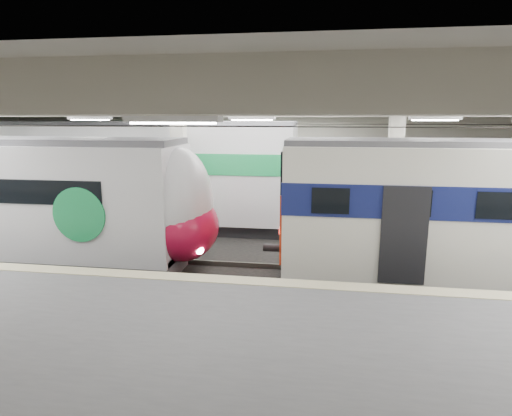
# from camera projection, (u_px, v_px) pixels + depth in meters

# --- Properties ---
(station_hall) EXTENTS (36.00, 24.00, 5.75)m
(station_hall) POSITION_uv_depth(u_px,v_px,m) (230.00, 183.00, 11.45)
(station_hall) COLOR black
(station_hall) RESTS_ON ground
(modern_emu) EXTENTS (13.32, 2.75, 4.32)m
(modern_emu) POSITION_uv_depth(u_px,v_px,m) (41.00, 204.00, 14.39)
(modern_emu) COLOR silver
(modern_emu) RESTS_ON ground
(far_train) EXTENTS (15.22, 3.13, 4.81)m
(far_train) POSITION_uv_depth(u_px,v_px,m) (129.00, 173.00, 19.54)
(far_train) COLOR silver
(far_train) RESTS_ON ground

